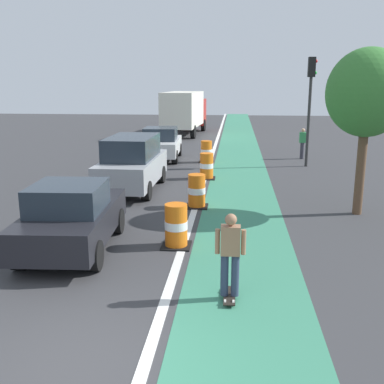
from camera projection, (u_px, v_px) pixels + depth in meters
ground_plane at (81, 368)px, 6.63m from camera, size 100.00×100.00×0.00m
bike_lane_strip at (240, 186)px, 18.01m from camera, size 2.50×80.00×0.01m
lane_divider_stripe at (202, 185)px, 18.15m from camera, size 0.20×80.00×0.01m
skateboarder_on_lane at (230, 254)px, 8.50m from camera, size 0.57×0.80×1.69m
parked_sedan_nearest at (72, 217)px, 11.04m from camera, size 2.09×4.19×1.70m
parked_suv_second at (132, 163)px, 17.12m from camera, size 1.98×4.63×2.04m
parked_sedan_third at (161, 144)px, 23.84m from camera, size 2.06×4.18×1.70m
traffic_barrel_front at (176, 226)px, 11.35m from camera, size 0.73×0.73×1.09m
traffic_barrel_mid at (197, 191)px, 14.92m from camera, size 0.73×0.73×1.09m
traffic_barrel_back at (207, 166)px, 19.26m from camera, size 0.73×0.73×1.09m
traffic_barrel_far at (206, 152)px, 23.15m from camera, size 0.73×0.73×1.09m
delivery_truck_down_block at (185, 110)px, 34.68m from camera, size 2.84×7.75×3.23m
traffic_light_corner at (310, 92)px, 21.35m from camera, size 0.41×0.32×5.10m
pedestrian_crossing at (302, 143)px, 24.11m from camera, size 0.34×0.20×1.61m
street_tree_sidewalk at (367, 94)px, 13.42m from camera, size 2.40×2.40×5.00m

